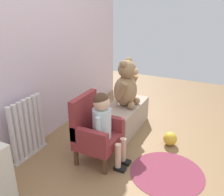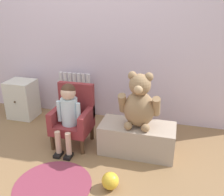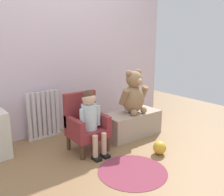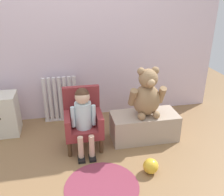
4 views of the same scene
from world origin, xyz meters
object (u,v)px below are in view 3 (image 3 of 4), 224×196
Objects in this scene: floor_rug at (133,171)px; child_armchair at (85,124)px; radiator at (44,115)px; child_figure at (90,113)px; large_teddy_bear at (134,94)px; toy_ball at (160,148)px; low_bench at (132,124)px.

child_armchair is at bearing 97.18° from floor_rug.
radiator reaches higher than floor_rug.
child_figure is at bearing -90.00° from child_armchair.
child_armchair is 1.18× the size of large_teddy_bear.
large_teddy_bear is 3.77× the size of toy_ball.
child_armchair is 0.70m from low_bench.
child_armchair is 0.86× the size of low_bench.
floor_rug is at bearing -131.38° from low_bench.
child_figure is (0.00, -0.11, 0.15)m from child_armchair.
toy_ball is at bearing 11.26° from floor_rug.
child_figure reaches higher than low_bench.
toy_ball is (0.80, -1.20, -0.22)m from radiator.
floor_rug is (0.09, -0.69, -0.30)m from child_armchair.
child_figure reaches higher than child_armchair.
child_armchair is 0.76m from floor_rug.
child_figure is 0.76m from low_bench.
large_teddy_bear is at bearing -34.19° from radiator.
child_armchair reaches higher than low_bench.
floor_rug is at bearing -76.29° from radiator.
large_teddy_bear is at bearing 47.70° from floor_rug.
large_teddy_bear reaches higher than low_bench.
child_figure is at bearing 139.12° from toy_ball.
child_figure is at bearing -72.14° from radiator.
low_bench is 0.60m from toy_ball.
radiator is 4.08× the size of toy_ball.
child_figure is 4.81× the size of toy_ball.
radiator reaches higher than low_bench.
radiator is 1.15m from large_teddy_bear.
toy_ball is (0.57, -0.60, -0.23)m from child_armchair.
child_armchair is 4.44× the size of toy_ball.
child_figure is 1.05× the size of floor_rug.
child_armchair is 0.92× the size of child_figure.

